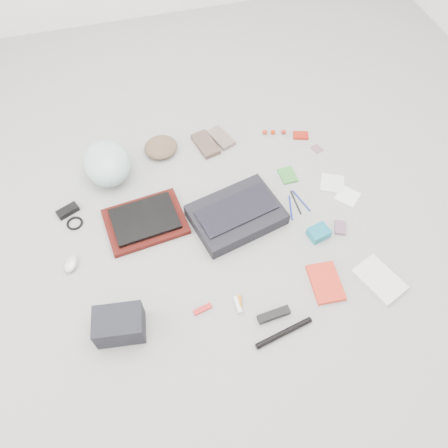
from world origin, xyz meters
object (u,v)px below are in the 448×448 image
object	(u,v)px
laptop	(145,219)
book_red	(326,283)
camera_bag	(119,325)
messenger_bag	(236,215)
accordion_wallet	(319,233)
bike_helmet	(107,163)

from	to	relation	value
laptop	book_red	distance (m)	0.94
laptop	camera_bag	xyz separation A→B (m)	(-0.20, -0.54, 0.03)
messenger_bag	accordion_wallet	bearing A→B (deg)	-42.82
bike_helmet	accordion_wallet	bearing A→B (deg)	-41.00
book_red	messenger_bag	bearing A→B (deg)	127.18
laptop	bike_helmet	xyz separation A→B (m)	(-0.13, 0.37, 0.05)
accordion_wallet	bike_helmet	bearing A→B (deg)	131.72
camera_bag	book_red	bearing A→B (deg)	6.21
laptop	accordion_wallet	world-z (taller)	same
camera_bag	messenger_bag	bearing A→B (deg)	41.80
messenger_bag	book_red	size ratio (longest dim) A/B	2.19
messenger_bag	camera_bag	size ratio (longest dim) A/B	2.13
accordion_wallet	messenger_bag	bearing A→B (deg)	137.88
accordion_wallet	book_red	bearing A→B (deg)	-117.67
messenger_bag	book_red	distance (m)	0.55
accordion_wallet	camera_bag	bearing A→B (deg)	-179.95
bike_helmet	accordion_wallet	size ratio (longest dim) A/B	3.14
book_red	accordion_wallet	distance (m)	0.27
messenger_bag	bike_helmet	world-z (taller)	bike_helmet
messenger_bag	bike_helmet	bearing A→B (deg)	127.58
messenger_bag	book_red	world-z (taller)	messenger_bag
messenger_bag	book_red	xyz separation A→B (m)	(0.30, -0.46, -0.03)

